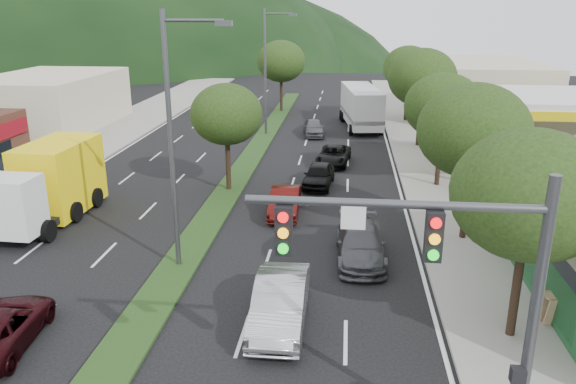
# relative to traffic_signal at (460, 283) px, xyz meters

# --- Properties ---
(sidewalk_right) EXTENTS (5.00, 90.00, 0.15)m
(sidewalk_right) POSITION_rel_traffic_signal_xyz_m (3.47, 26.54, -4.57)
(sidewalk_right) COLOR gray
(sidewalk_right) RESTS_ON ground
(sidewalk_left) EXTENTS (6.00, 90.00, 0.15)m
(sidewalk_left) POSITION_rel_traffic_signal_xyz_m (-22.03, 26.54, -4.57)
(sidewalk_left) COLOR gray
(sidewalk_left) RESTS_ON ground
(median) EXTENTS (1.60, 56.00, 0.12)m
(median) POSITION_rel_traffic_signal_xyz_m (-9.03, 29.54, -4.59)
(median) COLOR #1B3A15
(median) RESTS_ON ground
(traffic_signal) EXTENTS (6.12, 0.40, 7.00)m
(traffic_signal) POSITION_rel_traffic_signal_xyz_m (0.00, 0.00, 0.00)
(traffic_signal) COLOR #47494C
(traffic_signal) RESTS_ON ground
(gas_canopy) EXTENTS (12.20, 8.20, 5.25)m
(gas_canopy) POSITION_rel_traffic_signal_xyz_m (9.97, 23.54, 0.00)
(gas_canopy) COLOR silver
(gas_canopy) RESTS_ON ground
(bldg_left_far) EXTENTS (9.00, 14.00, 4.60)m
(bldg_left_far) POSITION_rel_traffic_signal_xyz_m (-28.03, 35.54, -2.35)
(bldg_left_far) COLOR beige
(bldg_left_far) RESTS_ON ground
(bldg_right_far) EXTENTS (10.00, 16.00, 5.20)m
(bldg_right_far) POSITION_rel_traffic_signal_xyz_m (10.47, 45.54, -2.05)
(bldg_right_far) COLOR beige
(bldg_right_far) RESTS_ON ground
(tree_r_a) EXTENTS (4.60, 4.60, 6.63)m
(tree_r_a) POSITION_rel_traffic_signal_xyz_m (2.97, 5.54, 0.17)
(tree_r_a) COLOR black
(tree_r_a) RESTS_ON sidewalk_right
(tree_r_b) EXTENTS (4.80, 4.80, 6.94)m
(tree_r_b) POSITION_rel_traffic_signal_xyz_m (2.97, 13.54, 0.39)
(tree_r_b) COLOR black
(tree_r_b) RESTS_ON sidewalk_right
(tree_r_c) EXTENTS (4.40, 4.40, 6.48)m
(tree_r_c) POSITION_rel_traffic_signal_xyz_m (2.97, 21.54, 0.10)
(tree_r_c) COLOR black
(tree_r_c) RESTS_ON sidewalk_right
(tree_r_d) EXTENTS (5.00, 5.00, 7.17)m
(tree_r_d) POSITION_rel_traffic_signal_xyz_m (2.97, 31.54, 0.54)
(tree_r_d) COLOR black
(tree_r_d) RESTS_ON sidewalk_right
(tree_r_e) EXTENTS (4.60, 4.60, 6.71)m
(tree_r_e) POSITION_rel_traffic_signal_xyz_m (2.97, 41.54, 0.25)
(tree_r_e) COLOR black
(tree_r_e) RESTS_ON sidewalk_right
(tree_med_near) EXTENTS (4.00, 4.00, 6.02)m
(tree_med_near) POSITION_rel_traffic_signal_xyz_m (-9.03, 19.54, -0.22)
(tree_med_near) COLOR black
(tree_med_near) RESTS_ON median
(tree_med_far) EXTENTS (4.80, 4.80, 6.94)m
(tree_med_far) POSITION_rel_traffic_signal_xyz_m (-9.03, 45.54, 0.36)
(tree_med_far) COLOR black
(tree_med_far) RESTS_ON median
(streetlight_near) EXTENTS (2.60, 0.25, 10.00)m
(streetlight_near) POSITION_rel_traffic_signal_xyz_m (-8.82, 9.54, 0.94)
(streetlight_near) COLOR #47494C
(streetlight_near) RESTS_ON ground
(streetlight_mid) EXTENTS (2.60, 0.25, 10.00)m
(streetlight_mid) POSITION_rel_traffic_signal_xyz_m (-8.82, 34.54, 0.94)
(streetlight_mid) COLOR #47494C
(streetlight_mid) RESTS_ON ground
(sedan_silver) EXTENTS (1.72, 4.82, 1.58)m
(sedan_silver) POSITION_rel_traffic_signal_xyz_m (-4.41, 5.63, -3.85)
(sedan_silver) COLOR #A6A9AE
(sedan_silver) RESTS_ON ground
(suv_maroon) EXTENTS (2.47, 4.58, 1.22)m
(suv_maroon) POSITION_rel_traffic_signal_xyz_m (-12.86, 3.54, -4.03)
(suv_maroon) COLOR black
(suv_maroon) RESTS_ON ground
(car_queue_a) EXTENTS (1.96, 4.08, 1.34)m
(car_queue_a) POSITION_rel_traffic_signal_xyz_m (-3.95, 20.99, -3.97)
(car_queue_a) COLOR black
(car_queue_a) RESTS_ON ground
(car_queue_b) EXTENTS (2.17, 4.91, 1.40)m
(car_queue_b) POSITION_rel_traffic_signal_xyz_m (-1.69, 10.99, -3.94)
(car_queue_b) COLOR #444549
(car_queue_b) RESTS_ON ground
(car_queue_c) EXTENTS (1.53, 4.13, 1.35)m
(car_queue_c) POSITION_rel_traffic_signal_xyz_m (-5.39, 15.99, -3.97)
(car_queue_c) COLOR #470D0B
(car_queue_c) RESTS_ON ground
(car_queue_d) EXTENTS (2.43, 4.49, 1.20)m
(car_queue_d) POSITION_rel_traffic_signal_xyz_m (-3.20, 25.99, -4.05)
(car_queue_d) COLOR black
(car_queue_d) RESTS_ON ground
(car_queue_e) EXTENTS (2.06, 4.08, 1.33)m
(car_queue_e) POSITION_rel_traffic_signal_xyz_m (-5.09, 34.66, -3.98)
(car_queue_e) COLOR #535258
(car_queue_e) RESTS_ON ground
(car_queue_f) EXTENTS (1.84, 4.24, 1.22)m
(car_queue_f) POSITION_rel_traffic_signal_xyz_m (-1.23, 40.78, -4.04)
(car_queue_f) COLOR black
(car_queue_f) RESTS_ON ground
(box_truck) EXTENTS (3.13, 7.55, 3.68)m
(box_truck) POSITION_rel_traffic_signal_xyz_m (-16.79, 14.25, -2.91)
(box_truck) COLOR silver
(box_truck) RESTS_ON ground
(motorhome) EXTENTS (3.87, 9.30, 3.46)m
(motorhome) POSITION_rel_traffic_signal_xyz_m (-1.20, 38.58, -2.80)
(motorhome) COLOR silver
(motorhome) RESTS_ON ground
(a_frame_sign) EXTENTS (0.74, 0.81, 1.38)m
(a_frame_sign) POSITION_rel_traffic_signal_xyz_m (4.45, 6.37, -3.88)
(a_frame_sign) COLOR tan
(a_frame_sign) RESTS_ON sidewalk_right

